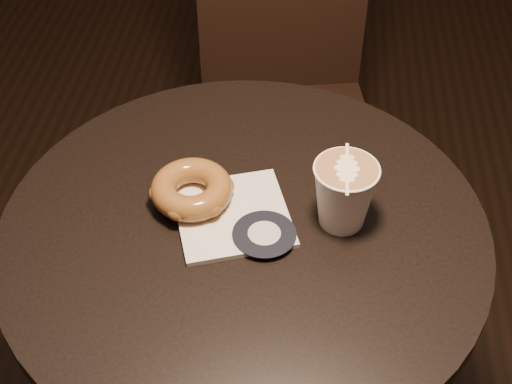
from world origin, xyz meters
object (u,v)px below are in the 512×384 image
Objects in this scene: cafe_table at (245,308)px; chair at (285,72)px; doughnut at (192,189)px; latte_cup at (344,195)px; pastry_bag at (233,215)px.

chair is (0.02, 0.68, -0.01)m from cafe_table.
latte_cup reaches higher than doughnut.
chair is 0.70m from pastry_bag.
latte_cup is at bearing -15.16° from pastry_bag.
latte_cup is at bearing -4.25° from doughnut.
chair reaches higher than pastry_bag.
latte_cup is (0.22, -0.02, 0.02)m from doughnut.
pastry_bag is 1.32× the size of doughnut.
pastry_bag is 1.55× the size of latte_cup.
cafe_table is 4.77× the size of pastry_bag.
chair is 8.19× the size of doughnut.
doughnut is (-0.06, 0.02, 0.02)m from pastry_bag.
chair is 0.72m from latte_cup.
chair is 0.69m from doughnut.
latte_cup is at bearing -90.51° from chair.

